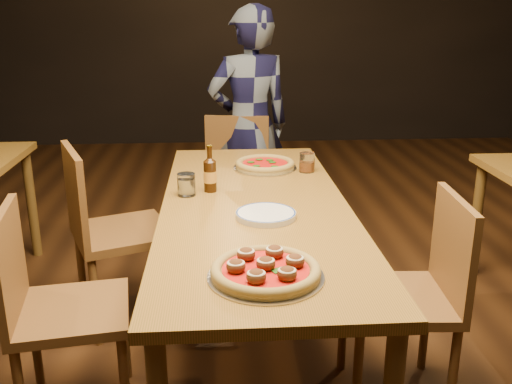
{
  "coord_description": "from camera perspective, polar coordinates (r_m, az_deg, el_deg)",
  "views": [
    {
      "loc": [
        -0.16,
        -2.31,
        1.55
      ],
      "look_at": [
        0.0,
        -0.05,
        0.82
      ],
      "focal_mm": 40.0,
      "sensor_mm": 36.0,
      "label": 1
    }
  ],
  "objects": [
    {
      "name": "chair_main_e",
      "position": [
        2.38,
        14.04,
        -10.14
      ],
      "size": [
        0.45,
        0.45,
        0.91
      ],
      "primitive_type": null,
      "rotation": [
        0.0,
        0.0,
        -1.63
      ],
      "color": "brown",
      "rests_on": "ground"
    },
    {
      "name": "amber_glass",
      "position": [
        2.94,
        5.12,
        2.98
      ],
      "size": [
        0.08,
        0.08,
        0.1
      ],
      "primitive_type": "cylinder",
      "color": "#904410",
      "rests_on": "table_main"
    },
    {
      "name": "chair_end",
      "position": [
        3.72,
        -2.22,
        0.73
      ],
      "size": [
        0.48,
        0.48,
        0.92
      ],
      "primitive_type": null,
      "rotation": [
        0.0,
        0.0,
        -0.15
      ],
      "color": "brown",
      "rests_on": "ground"
    },
    {
      "name": "pizza_margherita",
      "position": [
        3.0,
        0.91,
        2.77
      ],
      "size": [
        0.33,
        0.33,
        0.04
      ],
      "rotation": [
        0.0,
        0.0,
        -0.09
      ],
      "color": "#B7B7BF",
      "rests_on": "table_main"
    },
    {
      "name": "ground",
      "position": [
        2.79,
        -0.07,
        -15.91
      ],
      "size": [
        9.0,
        9.0,
        0.0
      ],
      "primitive_type": "plane",
      "color": "black"
    },
    {
      "name": "table_main",
      "position": [
        2.48,
        -0.08,
        -2.76
      ],
      "size": [
        0.8,
        2.0,
        0.75
      ],
      "color": "brown",
      "rests_on": "ground"
    },
    {
      "name": "pizza_meatball",
      "position": [
        1.79,
        0.98,
        -7.8
      ],
      "size": [
        0.37,
        0.37,
        0.07
      ],
      "rotation": [
        0.0,
        0.0,
        -0.13
      ],
      "color": "#B7B7BF",
      "rests_on": "table_main"
    },
    {
      "name": "diner",
      "position": [
        3.89,
        -0.66,
        6.61
      ],
      "size": [
        0.66,
        0.52,
        1.58
      ],
      "primitive_type": "imported",
      "rotation": [
        0.0,
        0.0,
        3.4
      ],
      "color": "black",
      "rests_on": "ground"
    },
    {
      "name": "plate_stack",
      "position": [
        2.29,
        0.99,
        -2.29
      ],
      "size": [
        0.24,
        0.24,
        0.02
      ],
      "primitive_type": "cylinder",
      "color": "white",
      "rests_on": "table_main"
    },
    {
      "name": "chair_main_nw",
      "position": [
        2.33,
        -17.97,
        -11.14
      ],
      "size": [
        0.48,
        0.48,
        0.91
      ],
      "primitive_type": null,
      "rotation": [
        0.0,
        0.0,
        1.72
      ],
      "color": "brown",
      "rests_on": "ground"
    },
    {
      "name": "chair_main_sw",
      "position": [
        2.95,
        -13.18,
        -3.81
      ],
      "size": [
        0.59,
        0.59,
        0.97
      ],
      "primitive_type": null,
      "rotation": [
        0.0,
        0.0,
        1.95
      ],
      "color": "brown",
      "rests_on": "ground"
    },
    {
      "name": "water_glass",
      "position": [
        2.57,
        -6.98,
        0.74
      ],
      "size": [
        0.08,
        0.08,
        0.1
      ],
      "primitive_type": "cylinder",
      "color": "white",
      "rests_on": "table_main"
    },
    {
      "name": "beer_bottle",
      "position": [
        2.61,
        -4.62,
        1.67
      ],
      "size": [
        0.06,
        0.06,
        0.21
      ],
      "rotation": [
        0.0,
        0.0,
        -0.35
      ],
      "color": "black",
      "rests_on": "table_main"
    }
  ]
}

